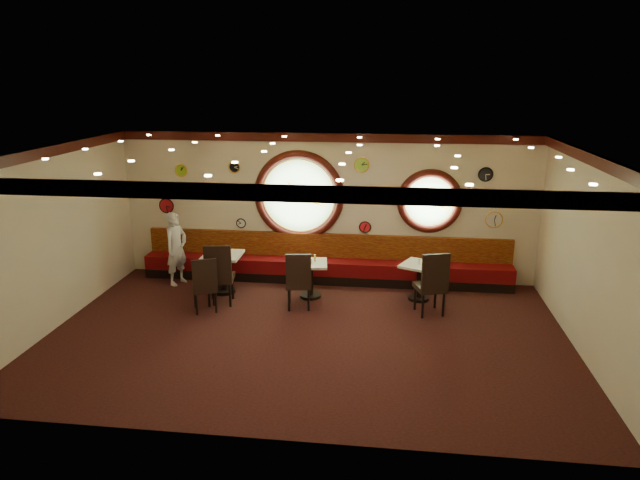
% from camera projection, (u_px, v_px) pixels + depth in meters
% --- Properties ---
extents(floor, '(9.00, 6.00, 0.00)m').
position_uv_depth(floor, '(307.00, 335.00, 9.94)').
color(floor, black).
rests_on(floor, ground).
extents(ceiling, '(9.00, 6.00, 0.02)m').
position_uv_depth(ceiling, '(305.00, 151.00, 9.06)').
color(ceiling, gold).
rests_on(ceiling, wall_back).
extents(wall_back, '(9.00, 0.02, 3.20)m').
position_uv_depth(wall_back, '(326.00, 207.00, 12.36)').
color(wall_back, beige).
rests_on(wall_back, floor).
extents(wall_front, '(9.00, 0.02, 3.20)m').
position_uv_depth(wall_front, '(268.00, 321.00, 6.64)').
color(wall_front, beige).
rests_on(wall_front, floor).
extents(wall_left, '(0.02, 6.00, 3.20)m').
position_uv_depth(wall_left, '(54.00, 238.00, 10.03)').
color(wall_left, beige).
rests_on(wall_left, floor).
extents(wall_right, '(0.02, 6.00, 3.20)m').
position_uv_depth(wall_right, '(589.00, 257.00, 8.97)').
color(wall_right, beige).
rests_on(wall_right, floor).
extents(molding_back, '(9.00, 0.10, 0.18)m').
position_uv_depth(molding_back, '(326.00, 137.00, 11.89)').
color(molding_back, '#390E0A').
rests_on(molding_back, wall_back).
extents(molding_front, '(9.00, 0.10, 0.18)m').
position_uv_depth(molding_front, '(266.00, 193.00, 6.27)').
color(molding_front, '#390E0A').
rests_on(molding_front, wall_back).
extents(molding_left, '(0.10, 6.00, 0.18)m').
position_uv_depth(molding_left, '(45.00, 152.00, 9.61)').
color(molding_left, '#390E0A').
rests_on(molding_left, wall_back).
extents(molding_right, '(0.10, 6.00, 0.18)m').
position_uv_depth(molding_right, '(598.00, 162.00, 8.55)').
color(molding_right, '#390E0A').
rests_on(molding_right, wall_back).
extents(banquette_base, '(8.00, 0.55, 0.20)m').
position_uv_depth(banquette_base, '(325.00, 277.00, 12.51)').
color(banquette_base, black).
rests_on(banquette_base, floor).
extents(banquette_seat, '(8.00, 0.55, 0.30)m').
position_uv_depth(banquette_seat, '(325.00, 266.00, 12.44)').
color(banquette_seat, '#5C070B').
rests_on(banquette_seat, banquette_base).
extents(banquette_back, '(8.00, 0.10, 0.55)m').
position_uv_depth(banquette_back, '(326.00, 246.00, 12.54)').
color(banquette_back, '#600B07').
rests_on(banquette_back, wall_back).
extents(porthole_left_glass, '(1.66, 0.02, 1.66)m').
position_uv_depth(porthole_left_glass, '(299.00, 196.00, 12.36)').
color(porthole_left_glass, '#84B96F').
rests_on(porthole_left_glass, wall_back).
extents(porthole_left_frame, '(1.98, 0.18, 1.98)m').
position_uv_depth(porthole_left_frame, '(299.00, 196.00, 12.34)').
color(porthole_left_frame, '#390E0A').
rests_on(porthole_left_frame, wall_back).
extents(porthole_left_ring, '(1.61, 0.03, 1.61)m').
position_uv_depth(porthole_left_ring, '(299.00, 196.00, 12.31)').
color(porthole_left_ring, gold).
rests_on(porthole_left_ring, wall_back).
extents(porthole_right_glass, '(1.10, 0.02, 1.10)m').
position_uv_depth(porthole_right_glass, '(430.00, 201.00, 12.04)').
color(porthole_right_glass, '#84B96F').
rests_on(porthole_right_glass, wall_back).
extents(porthole_right_frame, '(1.38, 0.18, 1.38)m').
position_uv_depth(porthole_right_frame, '(430.00, 201.00, 12.02)').
color(porthole_right_frame, '#390E0A').
rests_on(porthole_right_frame, wall_back).
extents(porthole_right_ring, '(1.09, 0.03, 1.09)m').
position_uv_depth(porthole_right_ring, '(430.00, 202.00, 12.00)').
color(porthole_right_ring, gold).
rests_on(porthole_right_ring, wall_back).
extents(wall_clock_0, '(0.20, 0.03, 0.20)m').
position_uv_depth(wall_clock_0, '(241.00, 223.00, 12.66)').
color(wall_clock_0, white).
rests_on(wall_clock_0, wall_back).
extents(wall_clock_1, '(0.24, 0.03, 0.24)m').
position_uv_depth(wall_clock_1, '(365.00, 227.00, 12.33)').
color(wall_clock_1, red).
rests_on(wall_clock_1, wall_back).
extents(wall_clock_2, '(0.22, 0.03, 0.22)m').
position_uv_depth(wall_clock_2, '(389.00, 194.00, 12.06)').
color(wall_clock_2, gold).
rests_on(wall_clock_2, wall_back).
extents(wall_clock_3, '(0.26, 0.03, 0.26)m').
position_uv_depth(wall_clock_3, '(181.00, 171.00, 12.49)').
color(wall_clock_3, '#94CD29').
rests_on(wall_clock_3, wall_back).
extents(wall_clock_4, '(0.24, 0.03, 0.24)m').
position_uv_depth(wall_clock_4, '(235.00, 167.00, 12.32)').
color(wall_clock_4, black).
rests_on(wall_clock_4, wall_back).
extents(wall_clock_5, '(0.30, 0.03, 0.30)m').
position_uv_depth(wall_clock_5, '(362.00, 165.00, 11.97)').
color(wall_clock_5, '#A0E347').
rests_on(wall_clock_5, wall_back).
extents(wall_clock_6, '(0.32, 0.03, 0.32)m').
position_uv_depth(wall_clock_6, '(167.00, 206.00, 12.76)').
color(wall_clock_6, '#B5121C').
rests_on(wall_clock_6, wall_back).
extents(wall_clock_7, '(0.28, 0.03, 0.28)m').
position_uv_depth(wall_clock_7, '(486.00, 174.00, 11.71)').
color(wall_clock_7, black).
rests_on(wall_clock_7, wall_back).
extents(wall_clock_8, '(0.34, 0.03, 0.34)m').
position_uv_depth(wall_clock_8, '(494.00, 220.00, 11.94)').
color(wall_clock_8, white).
rests_on(wall_clock_8, wall_back).
extents(table_a, '(0.76, 0.76, 0.83)m').
position_uv_depth(table_a, '(223.00, 268.00, 11.77)').
color(table_a, black).
rests_on(table_a, floor).
extents(table_b, '(0.76, 0.76, 0.71)m').
position_uv_depth(table_b, '(221.00, 268.00, 12.04)').
color(table_b, black).
rests_on(table_b, floor).
extents(table_c, '(0.76, 0.76, 0.74)m').
position_uv_depth(table_c, '(310.00, 275.00, 11.52)').
color(table_c, black).
rests_on(table_c, floor).
extents(table_d, '(0.91, 0.91, 0.75)m').
position_uv_depth(table_d, '(420.00, 277.00, 11.39)').
color(table_d, black).
rests_on(table_d, floor).
extents(chair_a, '(0.60, 0.60, 0.68)m').
position_uv_depth(chair_a, '(205.00, 281.00, 10.73)').
color(chair_a, black).
rests_on(chair_a, floor).
extents(chair_b, '(0.59, 0.59, 0.77)m').
position_uv_depth(chair_b, '(219.00, 271.00, 11.05)').
color(chair_b, black).
rests_on(chair_b, floor).
extents(chair_c, '(0.54, 0.54, 0.71)m').
position_uv_depth(chair_c, '(299.00, 277.00, 10.86)').
color(chair_c, black).
rests_on(chair_c, floor).
extents(chair_d, '(0.66, 0.66, 0.77)m').
position_uv_depth(chair_d, '(433.00, 280.00, 10.56)').
color(chair_d, black).
rests_on(chair_d, floor).
extents(condiment_a_salt, '(0.03, 0.03, 0.09)m').
position_uv_depth(condiment_a_salt, '(219.00, 252.00, 11.69)').
color(condiment_a_salt, '#BDBDC1').
rests_on(condiment_a_salt, table_a).
extents(condiment_b_salt, '(0.03, 0.03, 0.09)m').
position_uv_depth(condiment_b_salt, '(219.00, 254.00, 11.97)').
color(condiment_b_salt, '#BDBCC1').
rests_on(condiment_b_salt, table_b).
extents(condiment_c_salt, '(0.04, 0.04, 0.10)m').
position_uv_depth(condiment_c_salt, '(305.00, 259.00, 11.51)').
color(condiment_c_salt, silver).
rests_on(condiment_c_salt, table_c).
extents(condiment_d_salt, '(0.03, 0.03, 0.09)m').
position_uv_depth(condiment_d_salt, '(419.00, 261.00, 11.35)').
color(condiment_d_salt, silver).
rests_on(condiment_d_salt, table_d).
extents(condiment_a_pepper, '(0.03, 0.03, 0.09)m').
position_uv_depth(condiment_a_pepper, '(221.00, 252.00, 11.67)').
color(condiment_a_pepper, silver).
rests_on(condiment_a_pepper, table_a).
extents(condiment_b_pepper, '(0.03, 0.03, 0.09)m').
position_uv_depth(condiment_b_pepper, '(223.00, 255.00, 11.90)').
color(condiment_b_pepper, silver).
rests_on(condiment_b_pepper, table_b).
extents(condiment_c_pepper, '(0.03, 0.03, 0.09)m').
position_uv_depth(condiment_c_pepper, '(312.00, 262.00, 11.36)').
color(condiment_c_pepper, '#BBBCC0').
rests_on(condiment_c_pepper, table_c).
extents(condiment_d_pepper, '(0.04, 0.04, 0.11)m').
position_uv_depth(condiment_d_pepper, '(419.00, 262.00, 11.27)').
color(condiment_d_pepper, silver).
rests_on(condiment_d_pepper, table_d).
extents(condiment_a_bottle, '(0.05, 0.05, 0.16)m').
position_uv_depth(condiment_a_bottle, '(227.00, 249.00, 11.77)').
color(condiment_a_bottle, gold).
rests_on(condiment_a_bottle, table_a).
extents(condiment_b_bottle, '(0.05, 0.05, 0.15)m').
position_uv_depth(condiment_b_bottle, '(224.00, 252.00, 11.97)').
color(condiment_b_bottle, gold).
rests_on(condiment_b_bottle, table_b).
extents(condiment_c_bottle, '(0.04, 0.04, 0.14)m').
position_uv_depth(condiment_c_bottle, '(315.00, 258.00, 11.49)').
color(condiment_c_bottle, gold).
rests_on(condiment_c_bottle, table_c).
extents(condiment_d_bottle, '(0.05, 0.05, 0.16)m').
position_uv_depth(condiment_d_bottle, '(426.00, 259.00, 11.35)').
color(condiment_d_bottle, gold).
rests_on(condiment_d_bottle, table_d).
extents(waiter, '(0.57, 0.68, 1.58)m').
position_uv_depth(waiter, '(176.00, 249.00, 12.19)').
color(waiter, white).
rests_on(waiter, floor).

